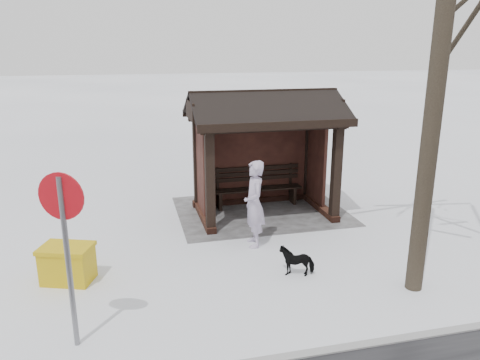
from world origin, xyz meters
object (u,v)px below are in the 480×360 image
(bus_shelter, at_px, (263,128))
(dog, at_px, (297,260))
(grit_bin, at_px, (68,264))
(pedestrian, at_px, (254,204))
(road_sign, at_px, (64,225))

(bus_shelter, height_order, dog, bus_shelter)
(grit_bin, bearing_deg, pedestrian, -148.62)
(bus_shelter, relative_size, road_sign, 1.42)
(dog, xyz_separation_m, grit_bin, (4.08, -0.69, 0.08))
(pedestrian, height_order, dog, pedestrian)
(pedestrian, bearing_deg, grit_bin, -75.88)
(pedestrian, xyz_separation_m, road_sign, (3.35, 2.71, 0.89))
(bus_shelter, bearing_deg, road_sign, 48.67)
(pedestrian, relative_size, dog, 2.88)
(bus_shelter, distance_m, pedestrian, 2.41)
(bus_shelter, distance_m, road_sign, 6.19)
(bus_shelter, bearing_deg, grit_bin, 31.42)
(pedestrian, height_order, grit_bin, pedestrian)
(grit_bin, height_order, road_sign, road_sign)
(bus_shelter, xyz_separation_m, pedestrian, (0.73, 1.93, -1.25))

